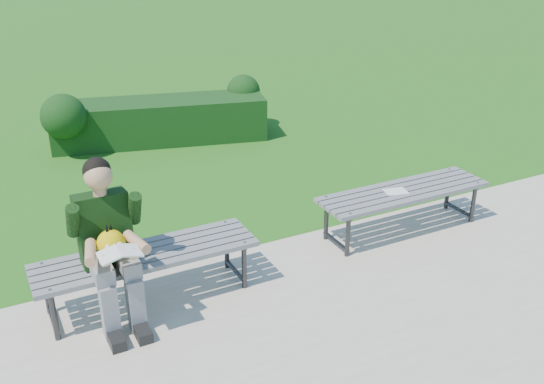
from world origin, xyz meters
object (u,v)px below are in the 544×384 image
Objects in this scene: bench_left at (147,259)px; seated_boy at (108,239)px; hedge at (156,118)px; bench_right at (403,195)px; paper_sheet at (396,191)px.

seated_boy is (-0.30, -0.09, 0.30)m from bench_left.
hedge reaches higher than bench_left.
hedge is at bearing 109.68° from bench_right.
bench_right is (2.65, 0.05, 0.00)m from bench_left.
bench_left is at bearing -178.88° from paper_sheet.
bench_left is (-1.28, -3.89, 0.06)m from hedge.
bench_left is 7.16× the size of paper_sheet.
bench_right is (1.37, -3.84, 0.06)m from hedge.
bench_right is 7.16× the size of paper_sheet.
bench_left is 2.55m from paper_sheet.
hedge is 13.14× the size of paper_sheet.
bench_left and bench_right have the same top height.
hedge is 1.84× the size of bench_right.
bench_left is 1.37× the size of seated_boy.
bench_left is 0.43m from seated_boy.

